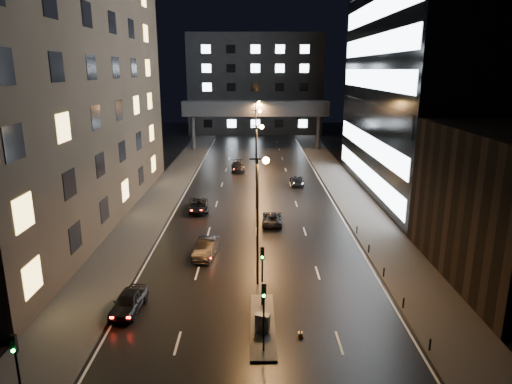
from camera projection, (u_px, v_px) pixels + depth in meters
ground at (256, 184)px, 66.76m from camera, size 160.00×160.00×0.00m
sidewalk_left at (164, 193)px, 61.88m from camera, size 5.00×110.00×0.15m
sidewalk_right at (348, 193)px, 61.95m from camera, size 5.00×110.00×0.15m
building_left at (34, 32)px, 46.02m from camera, size 15.00×48.00×40.00m
building_right_glass at (456, 18)px, 57.10m from camera, size 20.00×36.00×45.00m
building_far at (255, 84)px, 119.48m from camera, size 34.00×14.00×25.00m
skybridge at (256, 109)px, 93.54m from camera, size 30.00×3.00×10.00m
median_island at (263, 324)px, 30.06m from camera, size 1.60×8.00×0.15m
traffic_signal_near at (262, 266)px, 31.68m from camera, size 0.28×0.34×4.40m
traffic_signal_far at (264, 306)px, 26.37m from camera, size 0.28×0.34×4.40m
traffic_signal_corner at (17, 363)px, 21.55m from camera, size 0.28×0.34×4.40m
bollard_row at (393, 287)px, 34.34m from camera, size 0.12×25.12×0.90m
streetlight_near at (260, 205)px, 34.18m from camera, size 1.45×0.50×10.15m
streetlight_mid_a at (258, 156)px, 53.48m from camera, size 1.45×0.50×10.15m
streetlight_mid_b at (257, 133)px, 72.79m from camera, size 1.45×0.50×10.15m
streetlight_far at (256, 119)px, 92.09m from camera, size 1.45×0.50×10.15m
car_away_a at (129, 301)px, 31.68m from camera, size 2.13×4.48×1.48m
car_away_b at (206, 248)px, 40.99m from camera, size 2.15×4.87×1.56m
car_away_c at (198, 205)px, 54.12m from camera, size 2.89×5.25×1.39m
car_away_d at (238, 166)px, 75.47m from camera, size 2.52×5.25×1.47m
car_toward_a at (272, 218)px, 49.64m from camera, size 2.33×4.71×1.28m
car_toward_b at (297, 180)px, 66.39m from camera, size 1.91×4.61×1.33m
utility_cabinet at (263, 323)px, 28.97m from camera, size 1.00×0.77×1.21m
cone_b at (300, 334)px, 28.68m from camera, size 0.48×0.48×0.53m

